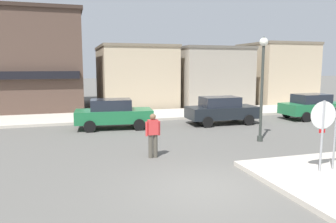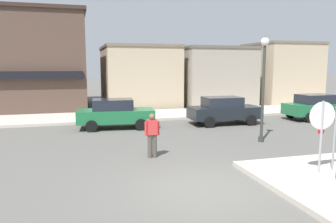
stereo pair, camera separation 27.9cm
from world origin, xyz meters
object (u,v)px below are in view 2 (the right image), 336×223
object	(u,v)px
lamp_post	(264,74)
parked_car_third	(316,106)
stop_sign	(322,127)
pedestrian_crossing_near	(152,134)
one_way_sign	(335,132)
parked_car_nearest	(115,113)
parked_car_second	(224,110)

from	to	relation	value
lamp_post	parked_car_third	distance (m)	8.18
stop_sign	pedestrian_crossing_near	world-z (taller)	stop_sign
one_way_sign	parked_car_nearest	xyz separation A→B (m)	(-5.49, 9.36, -0.52)
one_way_sign	parked_car_nearest	size ratio (longest dim) A/B	0.51
one_way_sign	lamp_post	bearing A→B (deg)	86.16
stop_sign	parked_car_second	bearing A→B (deg)	82.73
lamp_post	one_way_sign	bearing A→B (deg)	-93.84
one_way_sign	lamp_post	xyz separation A→B (m)	(0.30, 4.49, 1.63)
lamp_post	parked_car_second	world-z (taller)	lamp_post
stop_sign	parked_car_nearest	size ratio (longest dim) A/B	0.56
one_way_sign	pedestrian_crossing_near	size ratio (longest dim) A/B	1.30
one_way_sign	parked_car_third	xyz separation A→B (m)	(6.83, 8.92, -0.52)
stop_sign	parked_car_nearest	bearing A→B (deg)	117.61
lamp_post	pedestrian_crossing_near	size ratio (longest dim) A/B	2.82
parked_car_third	pedestrian_crossing_near	distance (m)	12.95
parked_car_nearest	parked_car_second	size ratio (longest dim) A/B	1.03
one_way_sign	parked_car_third	bearing A→B (deg)	52.56
one_way_sign	parked_car_second	xyz separation A→B (m)	(0.60, 8.95, -0.52)
parked_car_second	parked_car_third	size ratio (longest dim) A/B	0.99
parked_car_second	pedestrian_crossing_near	world-z (taller)	pedestrian_crossing_near
pedestrian_crossing_near	parked_car_second	bearing A→B (deg)	45.73
pedestrian_crossing_near	lamp_post	bearing A→B (deg)	12.49
one_way_sign	parked_car_nearest	bearing A→B (deg)	120.40
stop_sign	one_way_sign	bearing A→B (deg)	8.14
parked_car_second	parked_car_third	distance (m)	6.23
stop_sign	parked_car_nearest	xyz separation A→B (m)	(-4.94, 9.44, -0.71)
lamp_post	parked_car_third	xyz separation A→B (m)	(6.53, 4.43, -2.15)
pedestrian_crossing_near	parked_car_nearest	bearing A→B (deg)	96.02
stop_sign	parked_car_third	xyz separation A→B (m)	(7.38, 9.00, -0.71)
parked_car_second	one_way_sign	bearing A→B (deg)	-93.82
lamp_post	pedestrian_crossing_near	bearing A→B (deg)	-167.51
stop_sign	parked_car_nearest	distance (m)	10.68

